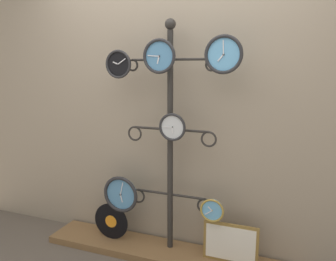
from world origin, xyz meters
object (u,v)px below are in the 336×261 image
at_px(clock_top_center, 159,56).
at_px(picture_frame, 230,243).
at_px(clock_bottom_right, 212,210).
at_px(vinyl_record, 111,221).
at_px(clock_top_right, 224,54).
at_px(display_stand, 170,172).
at_px(clock_middle_center, 173,127).
at_px(clock_bottom_left, 121,194).
at_px(clock_top_left, 119,64).

xyz_separation_m(clock_top_center, picture_frame, (0.57, 0.06, -1.44)).
distance_m(clock_bottom_right, vinyl_record, 0.96).
relative_size(clock_top_right, vinyl_record, 0.83).
distance_m(clock_top_right, picture_frame, 1.45).
xyz_separation_m(vinyl_record, picture_frame, (1.07, 0.01, -0.00)).
height_order(display_stand, clock_bottom_right, display_stand).
distance_m(clock_middle_center, picture_frame, 1.02).
height_order(clock_top_right, vinyl_record, clock_top_right).
distance_m(display_stand, picture_frame, 0.73).
relative_size(clock_top_center, vinyl_record, 0.79).
relative_size(clock_top_right, clock_bottom_left, 0.86).
distance_m(display_stand, clock_bottom_left, 0.48).
relative_size(clock_top_left, vinyl_record, 0.68).
bearing_deg(clock_top_right, clock_top_left, -179.57).
xyz_separation_m(display_stand, clock_bottom_left, (-0.41, -0.10, -0.21)).
distance_m(clock_middle_center, clock_bottom_right, 0.72).
relative_size(clock_bottom_left, vinyl_record, 0.96).
distance_m(clock_bottom_left, vinyl_record, 0.32).
distance_m(clock_top_right, clock_bottom_right, 1.18).
relative_size(clock_top_right, clock_middle_center, 1.25).
distance_m(display_stand, clock_top_center, 0.95).
bearing_deg(display_stand, clock_bottom_right, -13.42).
relative_size(clock_top_left, clock_bottom_left, 0.70).
relative_size(clock_top_center, clock_bottom_right, 1.38).
xyz_separation_m(clock_top_left, picture_frame, (0.93, 0.05, -1.39)).
bearing_deg(clock_top_center, picture_frame, 6.03).
height_order(display_stand, clock_top_center, display_stand).
bearing_deg(vinyl_record, clock_bottom_left, -17.26).
bearing_deg(clock_bottom_left, clock_top_left, 22.48).
distance_m(clock_middle_center, clock_bottom_left, 0.76).
height_order(display_stand, clock_middle_center, display_stand).
bearing_deg(clock_top_right, clock_top_center, -177.88).
xyz_separation_m(clock_bottom_right, vinyl_record, (-0.93, 0.03, -0.27)).
height_order(display_stand, vinyl_record, display_stand).
bearing_deg(clock_top_center, clock_top_left, 178.15).
distance_m(clock_top_left, clock_bottom_left, 1.09).
bearing_deg(clock_top_left, vinyl_record, 165.58).
xyz_separation_m(clock_top_left, clock_bottom_left, (-0.01, -0.00, -1.09)).
height_order(clock_middle_center, clock_bottom_right, clock_middle_center).
bearing_deg(clock_top_center, clock_bottom_right, 2.52).
height_order(clock_top_center, clock_middle_center, clock_top_center).
height_order(clock_top_left, clock_middle_center, clock_top_left).
distance_m(clock_top_center, clock_middle_center, 0.55).
height_order(clock_bottom_left, clock_bottom_right, clock_bottom_left).
bearing_deg(display_stand, clock_bottom_left, -166.02).
xyz_separation_m(clock_top_right, clock_middle_center, (-0.39, 0.02, -0.55)).
relative_size(clock_middle_center, vinyl_record, 0.66).
relative_size(clock_top_right, clock_bottom_right, 1.45).
height_order(clock_top_left, clock_bottom_right, clock_top_left).
distance_m(display_stand, clock_middle_center, 0.41).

